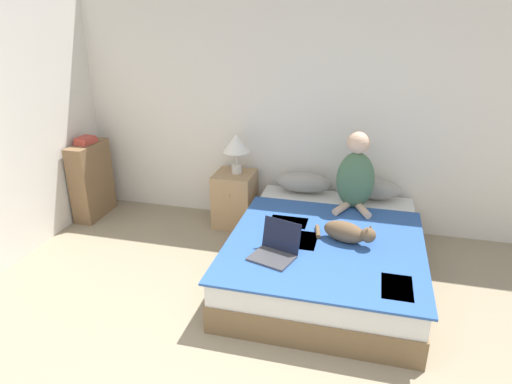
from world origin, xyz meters
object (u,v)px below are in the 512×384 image
at_px(person_sitting, 356,175).
at_px(table_lamp, 236,145).
at_px(pillow_far, 372,189).
at_px(laptop_open, 275,250).
at_px(book_stack_top, 86,140).
at_px(cat_tabby, 348,232).
at_px(bookshelf, 91,180).
at_px(nightstand, 235,199).
at_px(bed, 326,254).
at_px(pillow_near, 303,182).

distance_m(person_sitting, table_lamp, 1.32).
relative_size(pillow_far, laptop_open, 1.47).
height_order(laptop_open, book_stack_top, book_stack_top).
relative_size(pillow_far, cat_tabby, 1.14).
bearing_deg(cat_tabby, bookshelf, -175.22).
distance_m(cat_tabby, nightstand, 1.63).
distance_m(pillow_far, bookshelf, 3.17).
bearing_deg(table_lamp, bed, -37.87).
relative_size(pillow_near, pillow_far, 1.00).
relative_size(bed, pillow_near, 3.46).
relative_size(table_lamp, bookshelf, 0.50).
height_order(pillow_far, bookshelf, bookshelf).
xyz_separation_m(nightstand, book_stack_top, (-1.68, -0.19, 0.61)).
bearing_deg(book_stack_top, cat_tabby, -14.52).
xyz_separation_m(person_sitting, nightstand, (-1.31, 0.22, -0.49)).
height_order(bed, book_stack_top, book_stack_top).
height_order(pillow_far, laptop_open, laptop_open).
distance_m(bed, pillow_far, 1.02).
distance_m(pillow_near, laptop_open, 1.42).
distance_m(bed, cat_tabby, 0.39).
bearing_deg(cat_tabby, pillow_near, 137.03).
height_order(pillow_far, cat_tabby, pillow_far).
xyz_separation_m(bed, person_sitting, (0.19, 0.61, 0.57)).
bearing_deg(bookshelf, book_stack_top, 29.59).
relative_size(person_sitting, cat_tabby, 1.47).
bearing_deg(book_stack_top, bed, -12.84).
distance_m(nightstand, bookshelf, 1.69).
height_order(pillow_near, nightstand, pillow_near).
distance_m(pillow_far, laptop_open, 1.59).
bearing_deg(book_stack_top, nightstand, 6.53).
bearing_deg(table_lamp, cat_tabby, -37.69).
distance_m(pillow_far, nightstand, 1.50).
bearing_deg(cat_tabby, person_sitting, 108.83).
distance_m(pillow_near, pillow_far, 0.72).
bearing_deg(nightstand, cat_tabby, -36.52).
bearing_deg(bookshelf, laptop_open, -25.42).
bearing_deg(bed, pillow_near, 111.95).
height_order(bed, pillow_near, pillow_near).
distance_m(person_sitting, book_stack_top, 2.98).
distance_m(pillow_far, book_stack_top, 3.19).
xyz_separation_m(person_sitting, table_lamp, (-1.28, 0.24, 0.14)).
xyz_separation_m(pillow_far, nightstand, (-1.48, -0.07, -0.25)).
xyz_separation_m(bed, pillow_near, (-0.36, 0.90, 0.33)).
bearing_deg(table_lamp, book_stack_top, -172.71).
bearing_deg(laptop_open, pillow_near, 107.28).
bearing_deg(cat_tabby, book_stack_top, -175.23).
height_order(pillow_near, table_lamp, table_lamp).
bearing_deg(person_sitting, cat_tabby, -90.46).
bearing_deg(book_stack_top, pillow_near, 6.11).
relative_size(laptop_open, nightstand, 0.68).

